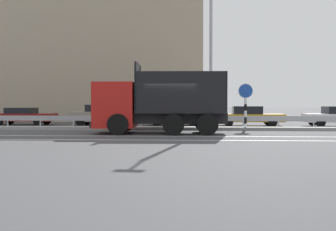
# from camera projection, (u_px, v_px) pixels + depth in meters

# --- Properties ---
(ground_plane) EXTENTS (320.00, 320.00, 0.00)m
(ground_plane) POSITION_uv_depth(u_px,v_px,m) (171.00, 134.00, 20.08)
(ground_plane) COLOR #424244
(lane_strip_0) EXTENTS (59.95, 0.16, 0.01)m
(lane_strip_0) POSITION_uv_depth(u_px,v_px,m) (158.00, 136.00, 18.43)
(lane_strip_0) COLOR silver
(lane_strip_0) RESTS_ON ground_plane
(lane_strip_1) EXTENTS (59.95, 0.16, 0.01)m
(lane_strip_1) POSITION_uv_depth(u_px,v_px,m) (155.00, 140.00, 16.42)
(lane_strip_1) COLOR silver
(lane_strip_1) RESTS_ON ground_plane
(median_island) EXTENTS (32.97, 1.10, 0.18)m
(median_island) POSITION_uv_depth(u_px,v_px,m) (174.00, 128.00, 23.00)
(median_island) COLOR gray
(median_island) RESTS_ON ground_plane
(median_guardrail) EXTENTS (59.95, 0.09, 0.78)m
(median_guardrail) POSITION_uv_depth(u_px,v_px,m) (174.00, 119.00, 24.32)
(median_guardrail) COLOR #9EA0A5
(median_guardrail) RESTS_ON ground_plane
(dump_truck) EXTENTS (6.85, 2.92, 3.58)m
(dump_truck) POSITION_uv_depth(u_px,v_px,m) (143.00, 108.00, 20.21)
(dump_truck) COLOR red
(dump_truck) RESTS_ON ground_plane
(median_road_sign) EXTENTS (0.85, 0.16, 2.70)m
(median_road_sign) POSITION_uv_depth(u_px,v_px,m) (245.00, 105.00, 22.74)
(median_road_sign) COLOR white
(median_road_sign) RESTS_ON ground_plane
(street_lamp_1) EXTENTS (0.71, 2.06, 9.28)m
(street_lamp_1) POSITION_uv_depth(u_px,v_px,m) (211.00, 41.00, 22.53)
(street_lamp_1) COLOR #ADADB2
(street_lamp_1) RESTS_ON ground_plane
(parked_car_2) EXTENTS (4.56, 1.92, 1.25)m
(parked_car_2) POSITION_uv_depth(u_px,v_px,m) (23.00, 116.00, 28.18)
(parked_car_2) COLOR maroon
(parked_car_2) RESTS_ON ground_plane
(parked_car_3) EXTENTS (4.33, 1.97, 1.47)m
(parked_car_3) POSITION_uv_depth(u_px,v_px,m) (102.00, 115.00, 27.24)
(parked_car_3) COLOR gray
(parked_car_3) RESTS_ON ground_plane
(parked_car_4) EXTENTS (4.10, 2.08, 1.59)m
(parked_car_4) POSITION_uv_depth(u_px,v_px,m) (175.00, 114.00, 27.39)
(parked_car_4) COLOR silver
(parked_car_4) RESTS_ON ground_plane
(parked_car_5) EXTENTS (4.70, 2.09, 1.36)m
(parked_car_5) POSITION_uv_depth(u_px,v_px,m) (248.00, 116.00, 27.09)
(parked_car_5) COLOR #B27A14
(parked_car_5) RESTS_ON ground_plane
(background_building_0) EXTENTS (23.03, 15.51, 12.03)m
(background_building_0) POSITION_uv_depth(u_px,v_px,m) (88.00, 60.00, 40.30)
(background_building_0) COLOR tan
(background_building_0) RESTS_ON ground_plane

